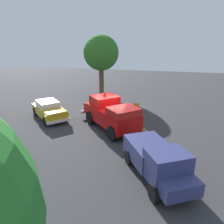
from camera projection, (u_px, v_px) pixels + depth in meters
ground_plane at (109, 127)px, 17.49m from camera, size 60.00×60.00×0.00m
vintage_fire_truck at (110, 113)px, 16.93m from camera, size 5.83×5.65×2.59m
classic_hot_rod at (49, 110)px, 19.07m from camera, size 4.36×4.42×1.46m
parked_pickup at (158, 160)px, 10.96m from camera, size 5.07×3.92×1.90m
lawn_chair_near_truck at (144, 139)px, 14.12m from camera, size 0.64×0.64×1.02m
lawn_chair_by_car at (97, 108)px, 20.05m from camera, size 0.68×0.68×1.02m
lawn_chair_spare at (136, 108)px, 20.01m from camera, size 0.60×0.60×1.02m
spectator_seated at (143, 137)px, 14.16m from camera, size 0.55×0.63×1.29m
oak_tree_right at (101, 53)px, 26.21m from camera, size 4.14×4.14×6.89m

